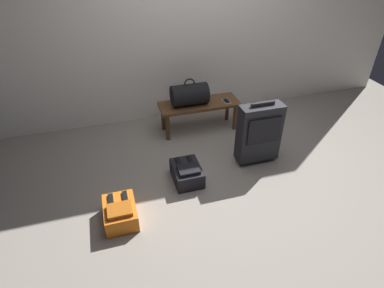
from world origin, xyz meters
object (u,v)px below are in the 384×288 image
object	(u,v)px
bench	(199,107)
suitcase_upright_charcoal	(259,132)
backpack_orange	(120,212)
backpack_dark	(187,173)
cell_phone	(226,101)
duffel_bag_black	(189,94)

from	to	relation	value
bench	suitcase_upright_charcoal	xyz separation A→B (m)	(0.41, -0.83, 0.06)
backpack_orange	backpack_dark	xyz separation A→B (m)	(0.72, 0.36, 0.00)
cell_phone	backpack_dark	world-z (taller)	cell_phone
suitcase_upright_charcoal	backpack_orange	xyz separation A→B (m)	(-1.55, -0.46, -0.28)
cell_phone	backpack_dark	bearing A→B (deg)	-131.13
bench	duffel_bag_black	xyz separation A→B (m)	(-0.13, 0.00, 0.19)
bench	backpack_orange	size ratio (longest dim) A/B	2.63
backpack_orange	duffel_bag_black	bearing A→B (deg)	51.80
duffel_bag_black	backpack_dark	xyz separation A→B (m)	(-0.30, -0.93, -0.42)
suitcase_upright_charcoal	backpack_orange	size ratio (longest dim) A/B	1.93
bench	suitcase_upright_charcoal	bearing A→B (deg)	-64.02
backpack_orange	cell_phone	bearing A→B (deg)	39.81
cell_phone	suitcase_upright_charcoal	distance (m)	0.78
duffel_bag_black	cell_phone	distance (m)	0.48
suitcase_upright_charcoal	backpack_dark	world-z (taller)	suitcase_upright_charcoal
duffel_bag_black	cell_phone	world-z (taller)	duffel_bag_black
duffel_bag_black	backpack_orange	distance (m)	1.69
backpack_dark	bench	bearing A→B (deg)	65.44
bench	cell_phone	bearing A→B (deg)	-9.51
cell_phone	bench	bearing A→B (deg)	170.49
cell_phone	backpack_dark	size ratio (longest dim) A/B	0.38
cell_phone	backpack_dark	distance (m)	1.20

